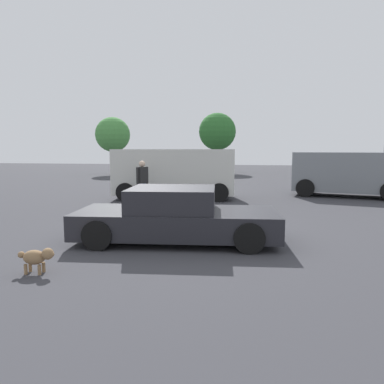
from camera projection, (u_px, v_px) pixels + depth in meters
name	position (u px, v px, depth m)	size (l,w,h in m)	color
ground_plane	(177.00, 240.00, 8.19)	(80.00, 80.00, 0.00)	#38383D
sedan_foreground	(176.00, 217.00, 8.04)	(4.71, 2.29, 1.24)	#232328
dog	(37.00, 257.00, 5.96)	(0.65, 0.28, 0.45)	olive
van_white	(174.00, 172.00, 15.04)	(5.22, 2.80, 2.10)	silver
suv_dark	(347.00, 172.00, 15.61)	(4.84, 2.97, 1.97)	gray
pedestrian	(142.00, 179.00, 13.16)	(0.40, 0.52, 1.68)	navy
tree_back_center	(217.00, 132.00, 31.25)	(3.29, 3.29, 5.32)	brown
tree_back_right	(113.00, 135.00, 29.24)	(2.88, 2.88, 4.76)	brown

